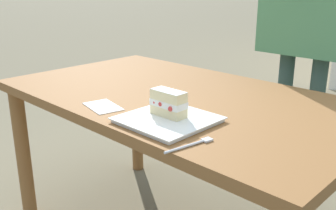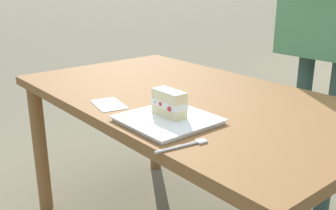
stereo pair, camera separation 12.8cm
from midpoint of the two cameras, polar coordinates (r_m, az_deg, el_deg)
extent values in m
cylinder|color=brown|center=(2.12, -22.09, -6.93)|extent=(0.07, 0.07, 0.70)
cylinder|color=brown|center=(2.48, -6.08, -2.00)|extent=(0.07, 0.07, 0.70)
cube|color=brown|center=(1.63, -0.79, 0.99)|extent=(1.53, 0.88, 0.04)
cube|color=white|center=(1.30, -2.82, -2.32)|extent=(0.27, 0.27, 0.01)
cube|color=white|center=(1.30, -2.83, -1.99)|extent=(0.28, 0.28, 0.00)
cube|color=beige|center=(1.31, -2.72, -0.94)|extent=(0.12, 0.05, 0.03)
cube|color=white|center=(1.30, -2.74, 0.20)|extent=(0.13, 0.06, 0.02)
sphere|color=red|center=(1.26, -2.55, -0.63)|extent=(0.02, 0.02, 0.02)
sphere|color=red|center=(1.32, -4.72, 0.35)|extent=(0.01, 0.01, 0.01)
sphere|color=red|center=(1.29, -0.89, 0.13)|extent=(0.02, 0.02, 0.02)
sphere|color=red|center=(1.29, -3.93, 0.09)|extent=(0.02, 0.02, 0.02)
cube|color=beige|center=(1.29, -2.76, 1.35)|extent=(0.12, 0.05, 0.03)
cube|color=white|center=(1.29, -2.77, 2.07)|extent=(0.12, 0.05, 0.00)
cylinder|color=silver|center=(1.11, -0.90, -6.21)|extent=(0.03, 0.14, 0.01)
cube|color=silver|center=(1.15, 2.57, -5.18)|extent=(0.03, 0.03, 0.01)
cube|color=white|center=(1.48, -11.96, -0.25)|extent=(0.18, 0.13, 0.00)
cylinder|color=#334B43|center=(2.20, 14.64, -3.30)|extent=(0.08, 0.08, 0.84)
cylinder|color=#334B43|center=(2.13, 18.71, -4.44)|extent=(0.08, 0.08, 0.84)
camera|label=1|loc=(0.06, -92.86, -0.94)|focal=41.62mm
camera|label=2|loc=(0.06, 87.14, 0.94)|focal=41.62mm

